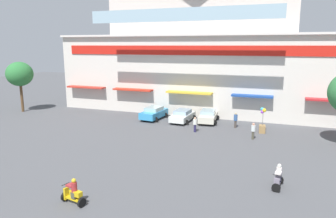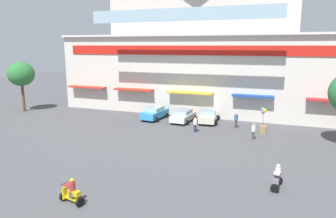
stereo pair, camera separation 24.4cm
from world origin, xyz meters
The scene contains 12 objects.
ground_plane centered at (0.00, 13.00, 0.00)m, with size 128.00×128.00×0.00m, color #4D4E52.
colonial_building centered at (0.00, 36.22, 8.12)m, with size 36.64×17.09×18.71m.
plaza_tree_0 centered at (-21.77, 25.37, 4.94)m, with size 3.33×3.42×6.55m.
parked_car_0 centered at (-3.77, 27.33, 0.76)m, with size 2.67×4.28×1.48m.
parked_car_1 centered at (-0.18, 27.28, 0.72)m, with size 2.53×4.28×1.40m.
parked_car_2 centered at (2.62, 27.98, 0.74)m, with size 2.59×4.21×1.45m.
scooter_rider_2 centered at (10.39, 13.11, 0.62)m, with size 0.70×1.47×1.52m.
scooter_rider_4 centered at (-0.18, 7.11, 0.63)m, with size 1.55×0.82×1.54m.
pedestrian_0 centered at (8.03, 22.97, 0.89)m, with size 0.41×0.41×1.58m.
pedestrian_1 centered at (5.90, 26.62, 0.92)m, with size 0.55×0.55×1.64m.
pedestrian_2 centered at (2.28, 23.57, 0.86)m, with size 0.49×0.49×1.54m.
balloon_vendor_cart centered at (8.70, 25.67, 1.15)m, with size 0.67×0.94×2.57m.
Camera 2 is at (10.36, -5.88, 8.62)m, focal length 33.26 mm.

